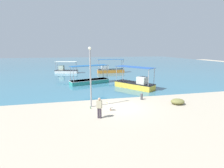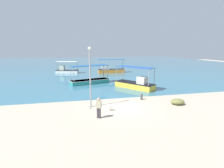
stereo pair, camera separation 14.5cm
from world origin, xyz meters
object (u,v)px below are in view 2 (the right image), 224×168
at_px(fishing_boat_near_right, 135,84).
at_px(fishing_boat_center, 66,70).
at_px(lamp_post, 90,74).
at_px(net_pile, 178,102).
at_px(fishing_boat_far_right, 111,70).
at_px(fisherman_standing, 99,107).
at_px(glass_bottle, 90,108).
at_px(fishing_boat_far_left, 90,80).
at_px(pelican, 110,106).
at_px(mooring_bollard, 141,96).

bearing_deg(fishing_boat_near_right, fishing_boat_center, 118.99).
relative_size(fishing_boat_near_right, lamp_post, 1.02).
distance_m(fishing_boat_center, net_pile, 27.72).
height_order(fishing_boat_near_right, fishing_boat_center, fishing_boat_near_right).
bearing_deg(net_pile, lamp_post, 172.33).
bearing_deg(net_pile, fishing_boat_far_right, 94.28).
distance_m(fisherman_standing, glass_bottle, 2.51).
bearing_deg(fishing_boat_far_right, fisherman_standing, -104.14).
distance_m(fishing_boat_far_left, fishing_boat_far_right, 12.67).
relative_size(fishing_boat_center, lamp_post, 0.92).
height_order(fishing_boat_center, fisherman_standing, fishing_boat_center).
distance_m(pelican, lamp_post, 3.47).
bearing_deg(fishing_boat_center, glass_bottle, -83.39).
height_order(fishing_boat_far_right, pelican, fishing_boat_far_right).
bearing_deg(pelican, glass_bottle, 153.81).
bearing_deg(net_pile, pelican, -177.95).
bearing_deg(fishing_boat_near_right, fisherman_standing, -124.80).
distance_m(fishing_boat_near_right, fishing_boat_far_right, 16.01).
relative_size(fishing_boat_near_right, fishing_boat_far_left, 0.90).
height_order(fishing_boat_center, mooring_bollard, fishing_boat_center).
relative_size(fishing_boat_near_right, net_pile, 4.19).
bearing_deg(glass_bottle, fishing_boat_near_right, 45.13).
height_order(mooring_bollard, glass_bottle, mooring_bollard).
bearing_deg(glass_bottle, pelican, -26.19).
distance_m(fishing_boat_far_right, lamp_post, 23.53).
distance_m(net_pile, glass_bottle, 8.64).
distance_m(fishing_boat_near_right, mooring_bollard, 5.40).
relative_size(pelican, glass_bottle, 2.96).
height_order(fishing_boat_far_right, glass_bottle, fishing_boat_far_right).
height_order(fishing_boat_near_right, fishing_boat_far_left, fishing_boat_near_right).
bearing_deg(mooring_bollard, net_pile, -38.36).
bearing_deg(mooring_bollard, lamp_post, -168.39).
distance_m(fishing_boat_far_left, net_pile, 14.39).
relative_size(fishing_boat_center, pelican, 6.44).
distance_m(mooring_bollard, glass_bottle, 5.98).
bearing_deg(fisherman_standing, fishing_boat_far_left, 87.44).
distance_m(fishing_boat_center, fishing_boat_far_right, 9.86).
bearing_deg(fishing_boat_far_left, fishing_boat_near_right, -39.02).
bearing_deg(glass_bottle, fishing_boat_center, 96.61).
distance_m(fishing_boat_near_right, fisherman_standing, 11.32).
relative_size(fishing_boat_center, mooring_bollard, 7.15).
bearing_deg(mooring_bollard, glass_bottle, -163.32).
relative_size(pelican, net_pile, 0.59).
distance_m(fishing_boat_far_right, mooring_bollard, 21.30).
bearing_deg(fishing_boat_near_right, glass_bottle, -134.87).
distance_m(fishing_boat_center, pelican, 25.88).
bearing_deg(fishing_boat_far_left, glass_bottle, -95.40).
xyz_separation_m(mooring_bollard, glass_bottle, (-5.72, -1.72, -0.28)).
height_order(lamp_post, fisherman_standing, lamp_post).
distance_m(fishing_boat_far_right, glass_bottle, 23.99).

